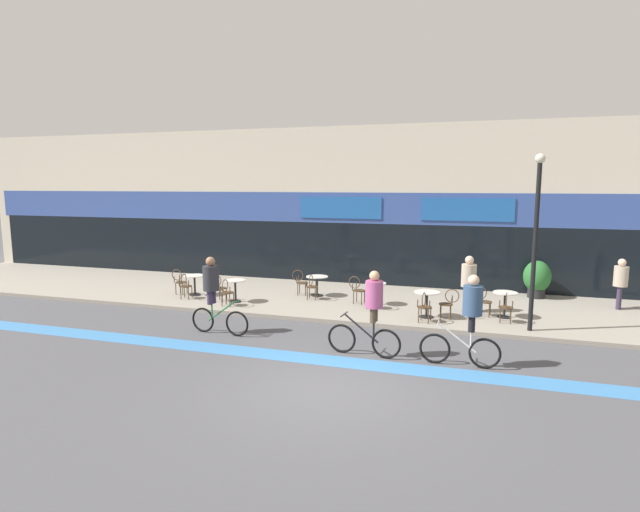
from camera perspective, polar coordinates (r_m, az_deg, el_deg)
ground_plane at (r=10.31m, az=0.82°, el=-14.90°), size 120.00×120.00×0.00m
sidewalk_slab at (r=17.04m, az=7.75°, el=-5.39°), size 40.00×5.50×0.12m
storefront_facade at (r=21.25m, az=10.03°, el=5.61°), size 40.00×4.06×6.28m
bike_lane_stripe at (r=11.69m, az=3.00°, el=-12.03°), size 36.00×0.70×0.01m
bistro_table_0 at (r=18.28m, az=-14.14°, el=-2.78°), size 0.72×0.72×0.72m
bistro_table_1 at (r=16.96m, az=-9.66°, el=-3.44°), size 0.68×0.68×0.75m
bistro_table_2 at (r=17.63m, az=-0.34°, el=-2.95°), size 0.78×0.78×0.70m
bistro_table_3 at (r=16.45m, az=6.37°, el=-3.78°), size 0.69×0.69×0.73m
bistro_table_4 at (r=15.15m, az=12.11°, el=-4.82°), size 0.77×0.77×0.77m
bistro_table_5 at (r=15.77m, az=20.38°, el=-4.67°), size 0.71×0.71×0.77m
cafe_chair_0_near at (r=17.76m, az=-15.16°, el=-3.14°), size 0.45×0.60×0.90m
cafe_chair_0_side at (r=18.61m, az=-15.79°, el=-2.65°), size 0.57×0.40×0.90m
cafe_chair_1_near at (r=16.42m, az=-10.64°, el=-3.91°), size 0.40×0.57×0.90m
cafe_chair_1_side at (r=17.25m, az=-11.51°, el=-3.34°), size 0.59×0.42×0.90m
cafe_chair_2_near at (r=17.04m, az=-0.96°, el=-3.32°), size 0.42×0.59×0.90m
cafe_chair_2_side at (r=17.81m, az=-2.27°, el=-2.82°), size 0.60×0.44×0.90m
cafe_chair_3_near at (r=15.85m, az=5.94°, el=-4.24°), size 0.41×0.58×0.90m
cafe_chair_3_side at (r=16.59m, az=4.25°, el=-3.66°), size 0.60×0.45×0.90m
cafe_chair_4_near at (r=14.55m, az=11.84°, el=-5.51°), size 0.45×0.60×0.90m
cafe_chair_4_side at (r=15.12m, az=14.48°, el=-5.08°), size 0.58×0.40×0.90m
cafe_chair_5_near at (r=15.16m, az=20.48°, el=-5.30°), size 0.42×0.58×0.90m
cafe_chair_5_side at (r=15.76m, az=18.10°, el=-4.69°), size 0.60×0.45×0.90m
planter_pot at (r=18.90m, az=23.56°, el=-2.34°), size 0.92×0.92×1.30m
lamp_post at (r=14.30m, az=23.44°, el=2.81°), size 0.26×0.26×4.71m
cyclist_0 at (r=11.53m, az=16.66°, el=-6.46°), size 1.78×0.48×2.10m
cyclist_1 at (r=11.78m, az=5.83°, el=-6.06°), size 1.81×0.53×2.07m
cyclist_2 at (r=13.80m, az=-12.10°, el=-3.79°), size 1.76×0.52×2.11m
pedestrian_near_end at (r=16.00m, az=16.63°, el=-2.51°), size 0.49×0.49×1.75m
pedestrian_far_end at (r=18.34m, az=31.13°, el=-2.29°), size 0.52×0.52×1.61m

